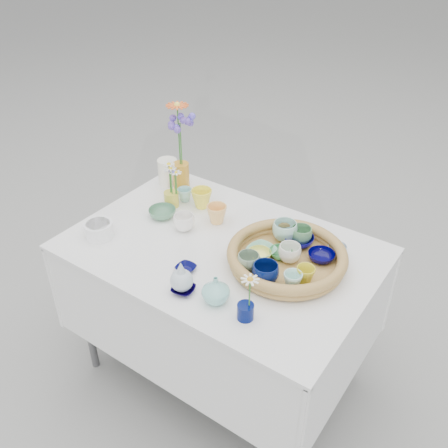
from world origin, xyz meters
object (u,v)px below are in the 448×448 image
Objects in this scene: tall_vase_yellow at (181,177)px; wicker_tray at (287,257)px; bud_vase_seafoam at (216,290)px; display_table at (222,369)px.

wicker_tray is at bearing -17.26° from tall_vase_yellow.
bud_vase_seafoam is at bearing -42.37° from tall_vase_yellow.
tall_vase_yellow is at bearing 162.74° from wicker_tray.
display_table is 2.66× the size of wicker_tray.
wicker_tray reaches higher than display_table.
wicker_tray is at bearing 71.79° from bud_vase_seafoam.
wicker_tray is 0.35m from bud_vase_seafoam.
tall_vase_yellow reaches higher than display_table.
bud_vase_seafoam reaches higher than wicker_tray.
tall_vase_yellow is (-0.43, 0.27, 0.84)m from display_table.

